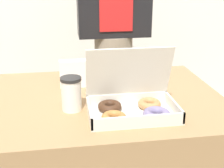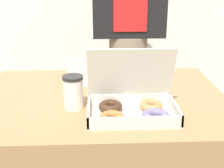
{
  "view_description": "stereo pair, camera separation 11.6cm",
  "coord_description": "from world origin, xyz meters",
  "px_view_note": "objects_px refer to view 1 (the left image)",
  "views": [
    {
      "loc": [
        -0.14,
        -1.26,
        1.27
      ],
      "look_at": [
        0.03,
        -0.18,
        0.86
      ],
      "focal_mm": 50.0,
      "sensor_mm": 36.0,
      "label": 1
    },
    {
      "loc": [
        -0.02,
        -1.27,
        1.27
      ],
      "look_at": [
        0.03,
        -0.18,
        0.86
      ],
      "focal_mm": 50.0,
      "sensor_mm": 36.0,
      "label": 2
    }
  ],
  "objects_px": {
    "donut_box": "(133,104)",
    "person_customer": "(113,29)",
    "coffee_cup": "(71,94)",
    "napkin_holder": "(73,74)"
  },
  "relations": [
    {
      "from": "person_customer",
      "to": "coffee_cup",
      "type": "bearing_deg",
      "value": -109.96
    },
    {
      "from": "donut_box",
      "to": "person_customer",
      "type": "distance_m",
      "value": 0.91
    },
    {
      "from": "donut_box",
      "to": "coffee_cup",
      "type": "distance_m",
      "value": 0.24
    },
    {
      "from": "coffee_cup",
      "to": "napkin_holder",
      "type": "relative_size",
      "value": 1.05
    },
    {
      "from": "donut_box",
      "to": "coffee_cup",
      "type": "relative_size",
      "value": 2.48
    },
    {
      "from": "donut_box",
      "to": "person_customer",
      "type": "bearing_deg",
      "value": 85.67
    },
    {
      "from": "donut_box",
      "to": "person_customer",
      "type": "xyz_separation_m",
      "value": [
        0.07,
        0.9,
        0.13
      ]
    },
    {
      "from": "person_customer",
      "to": "napkin_holder",
      "type": "bearing_deg",
      "value": -116.89
    },
    {
      "from": "coffee_cup",
      "to": "napkin_holder",
      "type": "bearing_deg",
      "value": 86.41
    },
    {
      "from": "donut_box",
      "to": "napkin_holder",
      "type": "xyz_separation_m",
      "value": [
        -0.21,
        0.34,
        0.02
      ]
    }
  ]
}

